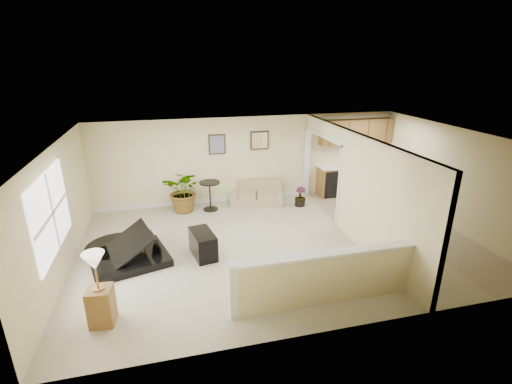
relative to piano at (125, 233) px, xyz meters
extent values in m
plane|color=tan|center=(3.36, -0.14, -0.61)|extent=(9.00, 9.00, 0.00)
cube|color=beige|center=(3.36, 2.86, 0.64)|extent=(9.00, 0.04, 2.50)
cube|color=beige|center=(3.36, -3.14, 0.64)|extent=(9.00, 0.04, 2.50)
cube|color=beige|center=(-1.14, -0.14, 0.64)|extent=(0.04, 6.00, 2.50)
cube|color=beige|center=(7.86, -0.14, 0.64)|extent=(0.04, 6.00, 2.50)
cube|color=silver|center=(3.36, -0.14, 1.89)|extent=(9.00, 6.00, 0.04)
cube|color=tan|center=(6.51, -0.14, -0.60)|extent=(2.70, 6.00, 0.01)
cube|color=beige|center=(5.16, -1.34, 0.64)|extent=(0.12, 3.60, 2.50)
cube|color=beige|center=(5.16, 1.64, 1.69)|extent=(0.12, 2.35, 0.40)
cube|color=beige|center=(3.51, -2.44, -0.13)|extent=(3.30, 0.12, 0.95)
cube|color=silver|center=(3.51, -2.44, 0.36)|extent=(3.40, 0.22, 0.05)
cube|color=silver|center=(1.86, -2.44, -0.11)|extent=(0.14, 0.14, 1.00)
cube|color=white|center=(-1.12, -0.64, 0.84)|extent=(0.05, 2.15, 1.45)
cube|color=#362613|center=(2.41, 2.84, 1.14)|extent=(0.48, 0.03, 0.58)
cube|color=#895775|center=(2.41, 2.82, 1.14)|extent=(0.40, 0.01, 0.50)
cube|color=#362613|center=(3.66, 2.84, 1.19)|extent=(0.55, 0.03, 0.55)
cube|color=white|center=(3.66, 2.82, 1.19)|extent=(0.46, 0.01, 0.46)
cube|color=brown|center=(6.66, 2.56, -0.16)|extent=(2.30, 0.60, 0.90)
cube|color=white|center=(6.66, 2.56, 0.31)|extent=(2.36, 0.65, 0.04)
cube|color=black|center=(5.86, 2.56, -0.18)|extent=(0.60, 0.60, 0.84)
cube|color=brown|center=(6.66, 2.68, 1.34)|extent=(2.30, 0.35, 0.75)
cube|color=black|center=(0.04, -0.15, 0.20)|extent=(1.82, 1.68, 0.32)
cylinder|color=black|center=(-0.12, 0.43, 0.20)|extent=(1.30, 1.30, 0.32)
cube|color=white|center=(0.94, -0.15, 0.16)|extent=(0.51, 1.08, 0.02)
cube|color=black|center=(-0.07, -0.04, 0.49)|extent=(1.48, 1.49, 0.71)
cube|color=black|center=(1.59, -0.27, -0.33)|extent=(0.56, 0.90, 0.56)
cube|color=tan|center=(3.48, 2.49, -0.40)|extent=(1.66, 1.20, 0.42)
cube|color=tan|center=(3.48, 2.81, 0.03)|extent=(1.50, 0.58, 0.44)
cube|color=tan|center=(2.83, 2.49, -0.11)|extent=(0.39, 0.87, 0.16)
cube|color=tan|center=(4.14, 2.49, -0.11)|extent=(0.39, 0.87, 0.16)
cylinder|color=black|center=(2.08, 2.27, -0.59)|extent=(0.41, 0.41, 0.03)
cylinder|color=black|center=(2.08, 2.27, -0.19)|extent=(0.04, 0.04, 0.80)
cylinder|color=black|center=(2.08, 2.27, 0.21)|extent=(0.57, 0.57, 0.03)
cylinder|color=black|center=(1.40, 2.35, -0.48)|extent=(0.35, 0.35, 0.24)
imported|color=#154715|center=(1.40, 2.35, 0.01)|extent=(1.40, 1.33, 1.22)
cylinder|color=black|center=(4.66, 1.95, -0.50)|extent=(0.30, 0.30, 0.21)
imported|color=#154715|center=(4.66, 1.95, -0.32)|extent=(0.42, 0.42, 0.57)
cube|color=brown|center=(-0.23, -2.07, -0.28)|extent=(0.42, 0.42, 0.65)
cylinder|color=#AC7339|center=(-0.23, -2.07, 0.05)|extent=(0.17, 0.17, 0.02)
cylinder|color=#AC7339|center=(-0.23, -2.07, 0.27)|extent=(0.03, 0.03, 0.43)
cone|color=beige|center=(-0.23, -2.07, 0.54)|extent=(0.35, 0.35, 0.28)
camera|label=1|loc=(0.98, -7.48, 3.47)|focal=26.00mm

